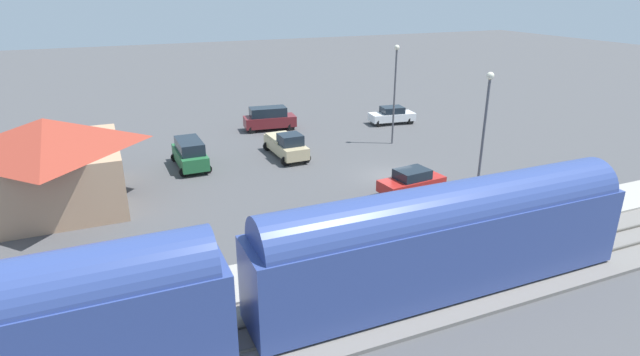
% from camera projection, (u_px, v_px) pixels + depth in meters
% --- Properties ---
extents(ground_plane, '(200.00, 200.00, 0.00)m').
position_uv_depth(ground_plane, '(388.00, 176.00, 37.51)').
color(ground_plane, '#4C4C4F').
extents(railway_track, '(4.80, 70.00, 0.30)m').
position_uv_depth(railway_track, '(531.00, 265.00, 25.46)').
color(railway_track, slate).
rests_on(railway_track, ground).
extents(platform, '(3.20, 46.00, 0.30)m').
position_uv_depth(platform, '(478.00, 231.00, 28.87)').
color(platform, '#A8A399').
rests_on(platform, ground).
extents(station_building, '(9.84, 8.87, 5.65)m').
position_uv_depth(station_building, '(50.00, 161.00, 31.72)').
color(station_building, tan).
rests_on(station_building, ground).
extents(pedestrian_on_platform, '(0.36, 0.36, 1.71)m').
position_uv_depth(pedestrian_on_platform, '(409.00, 234.00, 26.01)').
color(pedestrian_on_platform, '#333338').
rests_on(pedestrian_on_platform, platform).
extents(sedan_white, '(2.35, 4.68, 1.74)m').
position_uv_depth(sedan_white, '(392.00, 115.00, 51.52)').
color(sedan_white, white).
rests_on(sedan_white, ground).
extents(suv_maroon, '(2.49, 5.09, 2.22)m').
position_uv_depth(suv_maroon, '(269.00, 118.00, 49.23)').
color(suv_maroon, maroon).
rests_on(suv_maroon, ground).
extents(suv_green, '(4.93, 2.45, 2.22)m').
position_uv_depth(suv_green, '(190.00, 153.00, 38.95)').
color(suv_green, '#236638').
rests_on(suv_green, ground).
extents(pickup_tan, '(5.44, 2.57, 2.14)m').
position_uv_depth(pickup_tan, '(286.00, 145.00, 41.42)').
color(pickup_tan, '#C6B284').
rests_on(pickup_tan, ground).
extents(sedan_red, '(2.32, 4.67, 1.74)m').
position_uv_depth(sedan_red, '(412.00, 182.00, 34.07)').
color(sedan_red, red).
rests_on(sedan_red, ground).
extents(light_pole_near_platform, '(0.44, 0.44, 8.54)m').
position_uv_depth(light_pole_near_platform, '(484.00, 127.00, 30.21)').
color(light_pole_near_platform, '#515156').
rests_on(light_pole_near_platform, ground).
extents(light_pole_lot_center, '(0.44, 0.44, 8.53)m').
position_uv_depth(light_pole_lot_center, '(395.00, 84.00, 43.48)').
color(light_pole_lot_center, '#515156').
rests_on(light_pole_lot_center, ground).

